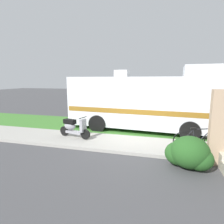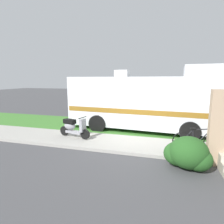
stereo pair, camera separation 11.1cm
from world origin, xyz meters
name	(u,v)px [view 1 (the left image)]	position (x,y,z in m)	size (l,w,h in m)	color
ground_plane	(135,137)	(0.00, 0.00, 0.00)	(80.00, 80.00, 0.00)	#424244
sidewalk	(130,144)	(0.00, -1.20, 0.06)	(24.00, 2.00, 0.12)	#9E9B93
grass_strip	(139,128)	(0.00, 1.50, 0.04)	(24.00, 3.40, 0.08)	#3D752D
motorhome_rv	(144,101)	(0.29, 1.38, 1.57)	(7.66, 2.96, 3.32)	silver
scooter	(73,127)	(-2.60, -1.10, 0.58)	(1.61, 0.63, 0.97)	black
bicycle	(198,141)	(2.51, -1.41, 0.51)	(1.77, 0.52, 0.91)	black
pickup_truck_near	(117,101)	(-2.35, 6.00, 0.94)	(5.47, 2.34, 1.76)	maroon
bush_by_porch	(189,154)	(2.05, -2.69, 0.47)	(1.39, 1.05, 0.99)	#23511E
bottle_green	(205,151)	(2.70, -1.73, 0.24)	(0.06, 0.06, 0.29)	brown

